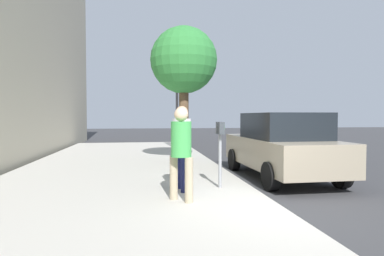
# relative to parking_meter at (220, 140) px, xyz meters

# --- Properties ---
(ground_plane) EXTENTS (80.00, 80.00, 0.00)m
(ground_plane) POSITION_rel_parking_meter_xyz_m (-1.50, -0.71, -1.17)
(ground_plane) COLOR #38383A
(ground_plane) RESTS_ON ground
(sidewalk_slab) EXTENTS (28.00, 6.00, 0.15)m
(sidewalk_slab) POSITION_rel_parking_meter_xyz_m (-1.50, 2.29, -1.09)
(sidewalk_slab) COLOR #B7B2A8
(sidewalk_slab) RESTS_ON ground_plane
(parking_meter) EXTENTS (0.36, 0.12, 1.41)m
(parking_meter) POSITION_rel_parking_meter_xyz_m (0.00, 0.00, 0.00)
(parking_meter) COLOR gray
(parking_meter) RESTS_ON sidewalk_slab
(pedestrian_at_meter) EXTENTS (0.52, 0.38, 1.74)m
(pedestrian_at_meter) POSITION_rel_parking_meter_xyz_m (-0.13, 0.84, 0.01)
(pedestrian_at_meter) COLOR #191E4C
(pedestrian_at_meter) RESTS_ON sidewalk_slab
(pedestrian_bystander) EXTENTS (0.42, 0.40, 1.69)m
(pedestrian_bystander) POSITION_rel_parking_meter_xyz_m (-0.96, 0.95, -0.03)
(pedestrian_bystander) COLOR tan
(pedestrian_bystander) RESTS_ON sidewalk_slab
(parked_sedan_near) EXTENTS (4.42, 2.00, 1.77)m
(parked_sedan_near) POSITION_rel_parking_meter_xyz_m (1.55, -2.06, -0.27)
(parked_sedan_near) COLOR gray
(parked_sedan_near) RESTS_ON ground_plane
(street_tree) EXTENTS (2.20, 2.20, 4.48)m
(street_tree) POSITION_rel_parking_meter_xyz_m (3.94, 0.29, 2.32)
(street_tree) COLOR brown
(street_tree) RESTS_ON sidewalk_slab
(traffic_signal) EXTENTS (0.24, 0.44, 3.60)m
(traffic_signal) POSITION_rel_parking_meter_xyz_m (8.31, -0.04, 1.41)
(traffic_signal) COLOR black
(traffic_signal) RESTS_ON sidewalk_slab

